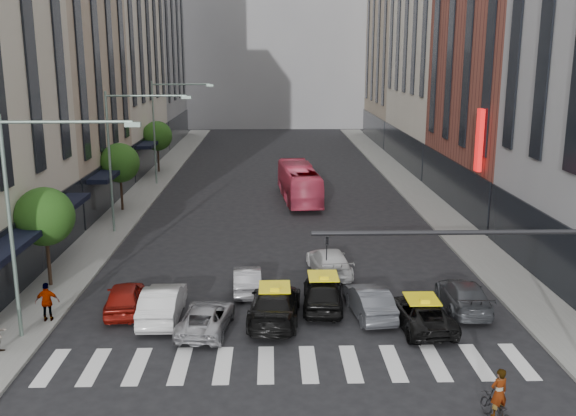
{
  "coord_description": "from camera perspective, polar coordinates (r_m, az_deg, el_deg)",
  "views": [
    {
      "loc": [
        -0.77,
        -20.54,
        11.31
      ],
      "look_at": [
        0.06,
        10.05,
        4.0
      ],
      "focal_mm": 40.0,
      "sensor_mm": 36.0,
      "label": 1
    }
  ],
  "objects": [
    {
      "name": "car_white_front",
      "position": [
        28.89,
        -11.08,
        -8.26
      ],
      "size": [
        1.61,
        4.57,
        1.5
      ],
      "primitive_type": "imported",
      "rotation": [
        0.0,
        0.0,
        3.15
      ],
      "color": "silver",
      "rests_on": "ground"
    },
    {
      "name": "sidewalk_right",
      "position": [
        53.21,
        11.81,
        0.96
      ],
      "size": [
        3.0,
        96.0,
        0.15
      ],
      "primitive_type": "cube",
      "color": "slate",
      "rests_on": "ground"
    },
    {
      "name": "traffic_signal",
      "position": [
        22.36,
        20.85,
        -5.28
      ],
      "size": [
        10.1,
        0.2,
        6.0
      ],
      "color": "black",
      "rests_on": "ground"
    },
    {
      "name": "car_grey_mid",
      "position": [
        28.95,
        7.24,
        -8.21
      ],
      "size": [
        1.97,
        4.31,
        1.37
      ],
      "primitive_type": "imported",
      "rotation": [
        0.0,
        0.0,
        3.27
      ],
      "color": "#43464C",
      "rests_on": "ground"
    },
    {
      "name": "motorcycle",
      "position": [
        22.1,
        18.12,
        -16.69
      ],
      "size": [
        1.1,
        1.87,
        0.93
      ],
      "primitive_type": "imported",
      "rotation": [
        0.0,
        0.0,
        3.43
      ],
      "color": "black",
      "rests_on": "ground"
    },
    {
      "name": "taxi_left",
      "position": [
        28.21,
        -1.19,
        -8.53
      ],
      "size": [
        2.55,
        5.4,
        1.52
      ],
      "primitive_type": "imported",
      "rotation": [
        0.0,
        0.0,
        3.06
      ],
      "color": "black",
      "rests_on": "ground"
    },
    {
      "name": "bus",
      "position": [
        50.92,
        0.98,
        2.25
      ],
      "size": [
        3.24,
        10.43,
        2.86
      ],
      "primitive_type": "imported",
      "rotation": [
        0.0,
        0.0,
        3.22
      ],
      "color": "#D03D5A",
      "rests_on": "ground"
    },
    {
      "name": "building_far",
      "position": [
        105.75,
        -1.19,
        17.06
      ],
      "size": [
        30.0,
        10.0,
        36.0
      ],
      "primitive_type": "cube",
      "color": "gray",
      "rests_on": "ground"
    },
    {
      "name": "car_red",
      "position": [
        30.09,
        -14.31,
        -7.69
      ],
      "size": [
        2.01,
        4.15,
        1.37
      ],
      "primitive_type": "imported",
      "rotation": [
        0.0,
        0.0,
        3.24
      ],
      "color": "maroon",
      "rests_on": "ground"
    },
    {
      "name": "building_left_d",
      "position": [
        87.14,
        -12.76,
        15.55
      ],
      "size": [
        8.0,
        18.0,
        30.0
      ],
      "primitive_type": "cube",
      "color": "gray",
      "rests_on": "ground"
    },
    {
      "name": "sidewalk_left",
      "position": [
        52.87,
        -13.23,
        0.81
      ],
      "size": [
        3.0,
        96.0,
        0.15
      ],
      "primitive_type": "cube",
      "color": "slate",
      "rests_on": "ground"
    },
    {
      "name": "ground",
      "position": [
        23.46,
        0.53,
        -15.39
      ],
      "size": [
        160.0,
        160.0,
        0.0
      ],
      "primitive_type": "plane",
      "color": "black",
      "rests_on": "ground"
    },
    {
      "name": "car_silver",
      "position": [
        27.49,
        -7.3,
        -9.64
      ],
      "size": [
        2.42,
        4.41,
        1.17
      ],
      "primitive_type": "imported",
      "rotation": [
        0.0,
        0.0,
        3.03
      ],
      "color": "#97979C",
      "rests_on": "ground"
    },
    {
      "name": "taxi_center",
      "position": [
        29.57,
        3.12,
        -7.48
      ],
      "size": [
        2.1,
        4.58,
        1.52
      ],
      "primitive_type": "imported",
      "rotation": [
        0.0,
        0.0,
        3.07
      ],
      "color": "black",
      "rests_on": "ground"
    },
    {
      "name": "streetlamp_near",
      "position": [
        26.79,
        -21.78,
        0.82
      ],
      "size": [
        5.38,
        0.25,
        9.0
      ],
      "color": "gray",
      "rests_on": "sidewalk_left"
    },
    {
      "name": "streetlamp_mid",
      "position": [
        41.94,
        -14.39,
        5.61
      ],
      "size": [
        5.38,
        0.25,
        9.0
      ],
      "color": "gray",
      "rests_on": "sidewalk_left"
    },
    {
      "name": "car_grey_curb",
      "position": [
        30.49,
        15.35,
        -7.49
      ],
      "size": [
        2.09,
        4.7,
        1.34
      ],
      "primitive_type": "imported",
      "rotation": [
        0.0,
        0.0,
        3.1
      ],
      "color": "#3B3D42",
      "rests_on": "ground"
    },
    {
      "name": "car_row2_right",
      "position": [
        34.04,
        3.68,
        -4.78
      ],
      "size": [
        2.39,
        4.9,
        1.37
      ],
      "primitive_type": "imported",
      "rotation": [
        0.0,
        0.0,
        3.24
      ],
      "color": "silver",
      "rests_on": "ground"
    },
    {
      "name": "taxi_right",
      "position": [
        28.17,
        11.75,
        -9.15
      ],
      "size": [
        2.44,
        4.67,
        1.26
      ],
      "primitive_type": "imported",
      "rotation": [
        0.0,
        0.0,
        3.22
      ],
      "color": "black",
      "rests_on": "ground"
    },
    {
      "name": "tree_mid",
      "position": [
        48.44,
        -14.73,
        3.9
      ],
      "size": [
        2.88,
        2.88,
        4.95
      ],
      "color": "black",
      "rests_on": "sidewalk_left"
    },
    {
      "name": "liberty_sign",
      "position": [
        43.02,
        16.65,
        5.79
      ],
      "size": [
        0.3,
        0.7,
        4.0
      ],
      "color": "red",
      "rests_on": "ground"
    },
    {
      "name": "tree_far",
      "position": [
        63.97,
        -11.54,
        6.29
      ],
      "size": [
        2.88,
        2.88,
        4.95
      ],
      "color": "black",
      "rests_on": "sidewalk_left"
    },
    {
      "name": "building_right_b",
      "position": [
        50.78,
        19.58,
        14.6
      ],
      "size": [
        8.0,
        18.0,
        26.0
      ],
      "primitive_type": "cube",
      "color": "brown",
      "rests_on": "ground"
    },
    {
      "name": "building_left_b",
      "position": [
        51.19,
        -20.63,
        13.38
      ],
      "size": [
        8.0,
        16.0,
        24.0
      ],
      "primitive_type": "cube",
      "color": "tan",
      "rests_on": "ground"
    },
    {
      "name": "building_right_d",
      "position": [
        87.41,
        10.54,
        14.98
      ],
      "size": [
        8.0,
        18.0,
        28.0
      ],
      "primitive_type": "cube",
      "color": "tan",
      "rests_on": "ground"
    },
    {
      "name": "pedestrian_far",
      "position": [
        29.63,
        -20.61,
        -7.81
      ],
      "size": [
        1.05,
        0.55,
        1.72
      ],
      "primitive_type": "imported",
      "rotation": [
        0.0,
        0.0,
        3.27
      ],
      "color": "gray",
      "rests_on": "sidewalk_left"
    },
    {
      "name": "car_row2_left",
      "position": [
        31.59,
        -3.64,
        -6.37
      ],
      "size": [
        1.5,
        3.84,
        1.24
      ],
      "primitive_type": "imported",
      "rotation": [
        0.0,
        0.0,
        3.19
      ],
      "color": "#A1A0A6",
      "rests_on": "ground"
    },
    {
      "name": "rider",
      "position": [
        21.5,
        18.37,
        -13.74
      ],
      "size": [
        0.68,
        0.54,
        1.63
      ],
      "primitive_type": "imported",
      "rotation": [
        0.0,
        0.0,
        3.43
      ],
      "color": "gray",
      "rests_on": "motorcycle"
    },
    {
      "name": "tree_near",
      "position": [
        33.36,
        -20.82,
        -0.73
      ],
      "size": [
        2.88,
        2.88,
        4.95
      ],
      "color": "black",
      "rests_on": "sidewalk_left"
    },
    {
      "name": "streetlamp_far",
      "position": [
        57.55,
        -10.92,
        7.81
      ],
      "size": [
        5.38,
        0.25,
        9.0
      ],
      "color": "gray",
      "rests_on": "sidewalk_left"
    }
  ]
}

